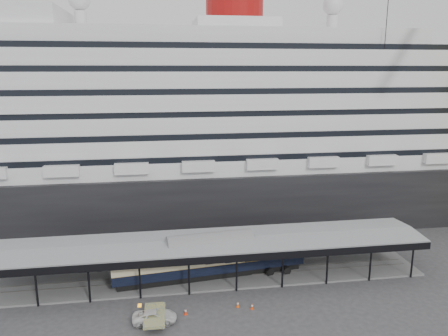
{
  "coord_description": "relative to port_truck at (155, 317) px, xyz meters",
  "views": [
    {
      "loc": [
        -6.07,
        -47.01,
        26.59
      ],
      "look_at": [
        2.44,
        8.0,
        13.85
      ],
      "focal_mm": 35.0,
      "sensor_mm": 36.0,
      "label": 1
    }
  ],
  "objects": [
    {
      "name": "ground",
      "position": [
        7.0,
        4.45,
        -0.65
      ],
      "size": [
        200.0,
        200.0,
        0.0
      ],
      "primitive_type": "plane",
      "color": "#333335",
      "rests_on": "ground"
    },
    {
      "name": "cruise_ship",
      "position": [
        7.04,
        36.45,
        17.7
      ],
      "size": [
        130.0,
        30.0,
        43.9
      ],
      "color": "black",
      "rests_on": "ground"
    },
    {
      "name": "platform_canopy",
      "position": [
        7.0,
        9.45,
        1.71
      ],
      "size": [
        56.0,
        9.18,
        5.3
      ],
      "color": "slate",
      "rests_on": "ground"
    },
    {
      "name": "port_truck",
      "position": [
        0.0,
        0.0,
        0.0
      ],
      "size": [
        4.77,
        2.3,
        1.31
      ],
      "primitive_type": "imported",
      "rotation": [
        0.0,
        0.0,
        1.54
      ],
      "color": "silver",
      "rests_on": "ground"
    },
    {
      "name": "pullman_carriage",
      "position": [
        7.17,
        9.45,
        2.29
      ],
      "size": [
        25.18,
        6.04,
        24.52
      ],
      "rotation": [
        0.0,
        0.0,
        0.11
      ],
      "color": "black",
      "rests_on": "ground"
    },
    {
      "name": "traffic_cone_left",
      "position": [
        3.37,
        1.01,
        -0.29
      ],
      "size": [
        0.5,
        0.5,
        0.74
      ],
      "rotation": [
        0.0,
        0.0,
        0.41
      ],
      "color": "red",
      "rests_on": "ground"
    },
    {
      "name": "traffic_cone_mid",
      "position": [
        9.37,
        1.65,
        -0.31
      ],
      "size": [
        0.47,
        0.47,
        0.7
      ],
      "rotation": [
        0.0,
        0.0,
        -0.37
      ],
      "color": "#F0550D",
      "rests_on": "ground"
    },
    {
      "name": "traffic_cone_right",
      "position": [
        10.88,
        0.98,
        -0.31
      ],
      "size": [
        0.47,
        0.47,
        0.7
      ],
      "rotation": [
        0.0,
        0.0,
        0.41
      ],
      "color": "#DF3D0C",
      "rests_on": "ground"
    }
  ]
}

